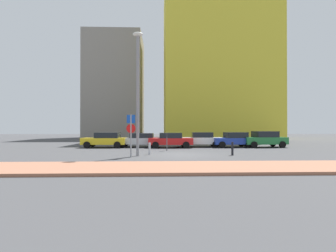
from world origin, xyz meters
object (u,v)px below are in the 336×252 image
object	(u,v)px
parked_car_yellow	(105,140)
parked_car_silver	(139,140)
parked_car_white	(200,139)
parked_car_blue	(233,139)
parking_sign_post	(131,130)
traffic_bollard_near	(150,149)
parked_car_green	(264,139)
traffic_bollard_mid	(232,149)
parking_meter	(167,140)
parked_car_red	(171,140)
street_lamp	(138,85)

from	to	relation	value
parked_car_yellow	parked_car_silver	xyz separation A→B (m)	(3.30, 0.32, -0.03)
parked_car_silver	parked_car_white	size ratio (longest dim) A/B	0.92
parked_car_white	parked_car_blue	world-z (taller)	parked_car_blue
parked_car_silver	parking_sign_post	xyz separation A→B (m)	(0.17, -8.51, 1.03)
traffic_bollard_near	parked_car_green	bearing A→B (deg)	29.68
parked_car_white	traffic_bollard_mid	bearing A→B (deg)	-82.06
parked_car_yellow	parked_car_blue	bearing A→B (deg)	-0.25
parked_car_yellow	parking_meter	bearing A→B (deg)	-31.93
parked_car_red	street_lamp	size ratio (longest dim) A/B	0.50
parking_meter	parked_car_yellow	bearing A→B (deg)	148.07
parked_car_yellow	parked_car_green	bearing A→B (deg)	-0.52
parked_car_yellow	parking_meter	world-z (taller)	parked_car_yellow
traffic_bollard_near	parking_meter	bearing A→B (deg)	64.44
parking_sign_post	street_lamp	bearing A→B (deg)	62.85
parked_car_yellow	parked_car_silver	bearing A→B (deg)	5.54
parked_car_white	parked_car_green	world-z (taller)	parked_car_green
street_lamp	traffic_bollard_mid	world-z (taller)	street_lamp
parked_car_red	parking_meter	bearing A→B (deg)	-97.79
traffic_bollard_mid	parked_car_red	bearing A→B (deg)	120.49
street_lamp	parked_car_white	bearing A→B (deg)	54.59
parked_car_white	street_lamp	distance (m)	10.49
parked_car_green	parking_sign_post	size ratio (longest dim) A/B	1.52
parked_car_green	traffic_bollard_near	xyz separation A→B (m)	(-11.21, -6.39, -0.39)
parked_car_green	traffic_bollard_mid	xyz separation A→B (m)	(-5.34, -7.12, -0.35)
parked_car_blue	street_lamp	distance (m)	12.27
parked_car_green	traffic_bollard_near	bearing A→B (deg)	-150.32
traffic_bollard_near	traffic_bollard_mid	bearing A→B (deg)	-7.15
parked_car_green	street_lamp	bearing A→B (deg)	-148.61
street_lamp	traffic_bollard_near	xyz separation A→B (m)	(0.78, 0.93, -4.50)
parked_car_red	parking_sign_post	bearing A→B (deg)	-110.71
parked_car_yellow	parked_car_blue	distance (m)	12.71
parked_car_green	parked_car_blue	bearing A→B (deg)	178.39
parked_car_yellow	traffic_bollard_mid	bearing A→B (deg)	-34.70
parked_car_green	parking_meter	bearing A→B (deg)	-160.06
parked_car_silver	street_lamp	size ratio (longest dim) A/B	0.49
parked_car_yellow	street_lamp	distance (m)	9.36
parked_car_red	parked_car_blue	distance (m)	6.29
parked_car_yellow	parked_car_silver	world-z (taller)	parked_car_yellow
parked_car_yellow	parking_sign_post	distance (m)	8.95
parked_car_white	traffic_bollard_near	distance (m)	8.43
parked_car_yellow	street_lamp	size ratio (longest dim) A/B	0.50
parked_car_white	parking_sign_post	distance (m)	10.50
parked_car_silver	traffic_bollard_near	size ratio (longest dim) A/B	4.93
traffic_bollard_near	parked_car_red	bearing A→B (deg)	73.70
parked_car_silver	traffic_bollard_near	xyz separation A→B (m)	(1.33, -6.85, -0.32)
parked_car_silver	traffic_bollard_mid	size ratio (longest dim) A/B	4.51
parked_car_red	street_lamp	distance (m)	8.62
parked_car_green	parking_meter	distance (m)	10.49
parking_meter	parked_car_red	bearing A→B (deg)	82.21
parked_car_yellow	parking_sign_post	size ratio (longest dim) A/B	1.51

